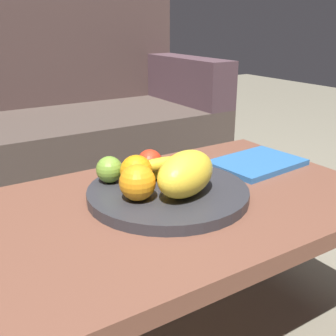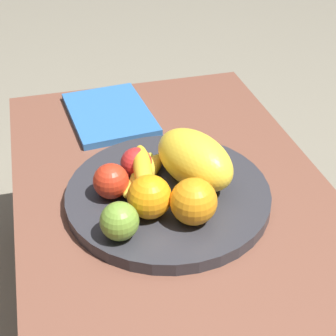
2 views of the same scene
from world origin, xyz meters
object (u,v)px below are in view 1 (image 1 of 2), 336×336
Objects in this scene: orange_front at (136,171)px; magazine at (257,163)px; coffee_table at (165,220)px; melon_large_front at (186,174)px; orange_left at (137,182)px; apple_left at (150,162)px; apple_right at (109,169)px; couch at (27,137)px; apple_front at (177,166)px; banana_bunch at (169,170)px; fruit_bowl at (168,193)px.

magazine is at bearing 0.63° from orange_front.
melon_large_front is at bearing -46.08° from coffee_table.
melon_large_front reaches higher than orange_left.
melon_large_front is at bearing -18.79° from orange_left.
magazine is at bearing -8.70° from apple_left.
melon_large_front reaches higher than magazine.
apple_right is (-0.01, 0.13, -0.01)m from orange_left.
couch is 28.14× the size of apple_front.
orange_front reaches higher than banana_bunch.
orange_front is 0.46× the size of banana_bunch.
apple_left is at bearing 49.81° from orange_left.
magazine is at bearing -7.21° from apple_right.
coffee_table is 0.37m from magazine.
couch is 20.96× the size of orange_left.
orange_left is (-0.09, -0.02, 0.05)m from fruit_bowl.
magazine is at bearing 9.38° from orange_left.
apple_front reaches higher than coffee_table.
coffee_table is at bearing -139.33° from apple_front.
fruit_bowl is 0.09m from orange_front.
apple_front and banana_bunch have the same top height.
fruit_bowl is 0.09m from apple_front.
orange_left reaches higher than orange_front.
couch reaches higher than melon_large_front.
coffee_table is 0.18m from apple_right.
apple_right is (-0.11, 0.16, -0.02)m from melon_large_front.
coffee_table is at bearing -135.55° from fruit_bowl.
apple_left is (-0.00, 0.16, -0.02)m from melon_large_front.
apple_front is 0.93× the size of apple_left.
orange_left is (-0.02, -1.06, 0.15)m from couch.
orange_front is 0.09m from banana_bunch.
orange_left reaches higher than apple_right.
fruit_bowl is at bearing -125.11° from banana_bunch.
coffee_table is 4.14× the size of magazine.
orange_left reaches higher than fruit_bowl.
coffee_table is at bearing -173.67° from magazine.
orange_front is 0.12m from apple_front.
fruit_bowl is at bearing 44.45° from coffee_table.
banana_bunch is (0.02, 0.10, -0.02)m from melon_large_front.
orange_front is 0.40m from magazine.
melon_large_front is at bearing -55.43° from apple_right.
fruit_bowl is 6.32× the size of apple_front.
couch is 26.06× the size of apple_left.
fruit_bowl reaches higher than magazine.
apple_front is 0.24× the size of magazine.
banana_bunch is (0.05, 0.06, 0.10)m from coffee_table.
orange_left reaches higher than apple_left.
magazine is at bearing 18.08° from melon_large_front.
orange_left reaches higher than apple_front.
melon_large_front is (0.08, -1.10, 0.17)m from couch.
melon_large_front reaches higher than coffee_table.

